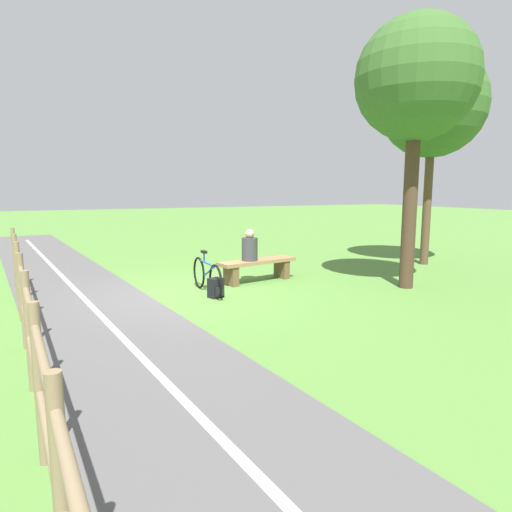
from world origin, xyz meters
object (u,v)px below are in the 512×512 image
at_px(bicycle, 207,276).
at_px(person_seated, 250,247).
at_px(bench, 257,266).
at_px(tree_far_left, 416,81).
at_px(backpack, 216,288).
at_px(tree_by_path, 433,105).

bearing_deg(bicycle, person_seated, 114.03).
bearing_deg(bench, tree_far_left, 133.31).
relative_size(bench, backpack, 5.07).
height_order(person_seated, tree_by_path, tree_by_path).
bearing_deg(person_seated, backpack, 29.69).
distance_m(bench, backpack, 1.73).
xyz_separation_m(bench, person_seated, (0.21, 0.04, 0.45)).
bearing_deg(backpack, bicycle, -85.92).
relative_size(person_seated, tree_by_path, 0.12).
bearing_deg(tree_far_left, backpack, -13.12).
distance_m(person_seated, tree_by_path, 6.53).
height_order(bicycle, backpack, bicycle).
height_order(bench, person_seated, person_seated).
xyz_separation_m(person_seated, backpack, (1.18, 0.98, -0.62)).
xyz_separation_m(tree_far_left, tree_by_path, (-2.66, -2.04, 0.08)).
xyz_separation_m(person_seated, bicycle, (1.21, 0.54, -0.45)).
height_order(bench, tree_far_left, tree_far_left).
xyz_separation_m(bicycle, backpack, (-0.03, 0.44, -0.17)).
relative_size(bicycle, backpack, 4.38).
bearing_deg(tree_far_left, bicycle, -18.76).
height_order(bench, backpack, bench).
relative_size(bench, tree_far_left, 0.35).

